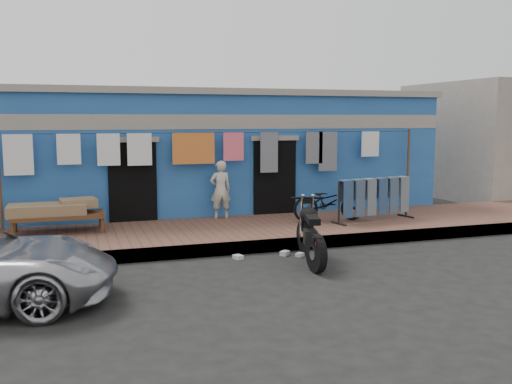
% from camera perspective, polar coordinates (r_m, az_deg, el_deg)
% --- Properties ---
extents(ground, '(80.00, 80.00, 0.00)m').
position_cam_1_polar(ground, '(9.92, 3.63, -8.02)').
color(ground, black).
rests_on(ground, ground).
extents(sidewalk, '(28.00, 3.00, 0.25)m').
position_cam_1_polar(sidewalk, '(12.65, -1.41, -4.06)').
color(sidewalk, brown).
rests_on(sidewalk, ground).
extents(curb, '(28.00, 0.10, 0.25)m').
position_cam_1_polar(curb, '(11.30, 0.71, -5.44)').
color(curb, gray).
rests_on(curb, ground).
extents(building, '(12.20, 5.20, 3.36)m').
position_cam_1_polar(building, '(16.29, -5.47, 4.00)').
color(building, '#245091').
rests_on(building, ground).
extents(clothesline, '(10.06, 0.06, 2.10)m').
position_cam_1_polar(clothesline, '(13.52, -4.64, 3.90)').
color(clothesline, brown).
rests_on(clothesline, sidewalk).
extents(seated_person, '(0.50, 0.34, 1.39)m').
position_cam_1_polar(seated_person, '(13.61, -3.57, 0.24)').
color(seated_person, beige).
rests_on(seated_person, sidewalk).
extents(bicycle, '(1.77, 0.79, 1.11)m').
position_cam_1_polar(bicycle, '(13.38, 7.34, -0.53)').
color(bicycle, black).
rests_on(bicycle, sidewalk).
extents(motorcycle, '(1.55, 2.10, 1.15)m').
position_cam_1_polar(motorcycle, '(10.50, 5.49, -3.96)').
color(motorcycle, black).
rests_on(motorcycle, ground).
extents(charpoy, '(1.97, 0.94, 0.66)m').
position_cam_1_polar(charpoy, '(12.66, -19.17, -2.36)').
color(charpoy, brown).
rests_on(charpoy, sidewalk).
extents(jeans_rack, '(2.32, 1.25, 1.03)m').
position_cam_1_polar(jeans_rack, '(13.60, 11.72, -0.67)').
color(jeans_rack, black).
rests_on(jeans_rack, sidewalk).
extents(litter_a, '(0.20, 0.19, 0.07)m').
position_cam_1_polar(litter_a, '(11.03, 4.41, -6.26)').
color(litter_a, silver).
rests_on(litter_a, ground).
extents(litter_b, '(0.22, 0.21, 0.09)m').
position_cam_1_polar(litter_b, '(11.09, 2.90, -6.13)').
color(litter_b, silver).
rests_on(litter_b, ground).
extents(litter_c, '(0.19, 0.21, 0.07)m').
position_cam_1_polar(litter_c, '(10.81, -1.81, -6.52)').
color(litter_c, silver).
rests_on(litter_c, ground).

